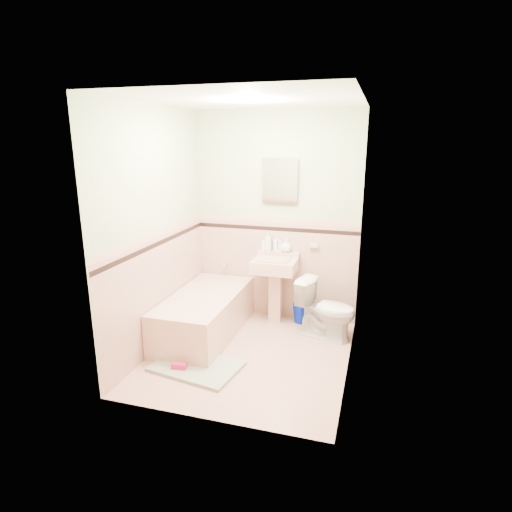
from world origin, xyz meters
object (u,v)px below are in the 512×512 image
(soap_bottle_mid, at_px, (277,243))
(soap_bottle_left, at_px, (268,241))
(bathtub, at_px, (205,316))
(toilet, at_px, (326,309))
(sink, at_px, (274,292))
(soap_bottle_right, at_px, (286,245))
(medicine_cabinet, at_px, (280,181))
(bucket, at_px, (302,313))
(shoe, at_px, (179,366))

(soap_bottle_mid, bearing_deg, soap_bottle_left, 180.00)
(bathtub, distance_m, toilet, 1.37)
(bathtub, bearing_deg, sink, 37.93)
(soap_bottle_mid, height_order, soap_bottle_right, soap_bottle_mid)
(medicine_cabinet, xyz_separation_m, bucket, (0.32, -0.09, -1.59))
(toilet, relative_size, shoe, 4.73)
(medicine_cabinet, bearing_deg, bathtub, -132.58)
(sink, distance_m, medicine_cabinet, 1.32)
(bucket, relative_size, shoe, 1.62)
(bathtub, distance_m, shoe, 0.86)
(soap_bottle_right, height_order, shoe, soap_bottle_right)
(soap_bottle_right, bearing_deg, shoe, -114.04)
(bathtub, relative_size, bucket, 6.63)
(soap_bottle_right, bearing_deg, soap_bottle_mid, 180.00)
(soap_bottle_right, bearing_deg, bucket, -15.72)
(medicine_cabinet, bearing_deg, shoe, -110.74)
(sink, bearing_deg, soap_bottle_mid, 95.00)
(soap_bottle_mid, bearing_deg, bucket, -10.77)
(soap_bottle_mid, relative_size, shoe, 1.46)
(medicine_cabinet, xyz_separation_m, soap_bottle_right, (0.09, -0.03, -0.76))
(soap_bottle_mid, bearing_deg, bathtub, -133.09)
(soap_bottle_left, bearing_deg, soap_bottle_mid, 0.00)
(sink, height_order, soap_bottle_mid, soap_bottle_mid)
(shoe, bearing_deg, bathtub, 88.65)
(bathtub, bearing_deg, bucket, 32.86)
(soap_bottle_mid, xyz_separation_m, shoe, (-0.58, -1.55, -0.89))
(toilet, bearing_deg, soap_bottle_right, 69.03)
(soap_bottle_right, bearing_deg, bathtub, -137.43)
(soap_bottle_mid, bearing_deg, medicine_cabinet, 62.29)
(medicine_cabinet, relative_size, toilet, 0.68)
(medicine_cabinet, xyz_separation_m, soap_bottle_mid, (-0.02, -0.03, -0.74))
(medicine_cabinet, relative_size, soap_bottle_mid, 2.21)
(sink, distance_m, bucket, 0.44)
(bathtub, xyz_separation_m, toilet, (1.33, 0.32, 0.11))
(bathtub, height_order, medicine_cabinet, medicine_cabinet)
(toilet, relative_size, bucket, 2.92)
(soap_bottle_right, bearing_deg, sink, -117.32)
(bathtub, relative_size, soap_bottle_right, 9.09)
(bathtub, xyz_separation_m, shoe, (0.08, -0.84, -0.16))
(medicine_cabinet, relative_size, shoe, 3.23)
(soap_bottle_mid, xyz_separation_m, bucket, (0.34, -0.06, -0.84))
(soap_bottle_right, relative_size, bucket, 0.73)
(sink, xyz_separation_m, soap_bottle_left, (-0.13, 0.18, 0.57))
(bathtub, height_order, sink, sink)
(soap_bottle_left, xyz_separation_m, shoe, (-0.46, -1.55, -0.91))
(bathtub, xyz_separation_m, sink, (0.68, 0.53, 0.17))
(toilet, bearing_deg, bucket, 59.42)
(bucket, xyz_separation_m, shoe, (-0.92, -1.48, -0.05))
(bathtub, relative_size, soap_bottle_mid, 7.36)
(toilet, xyz_separation_m, bucket, (-0.33, 0.32, -0.22))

